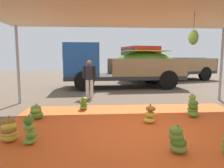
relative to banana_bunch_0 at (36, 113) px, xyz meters
name	(u,v)px	position (x,y,z in m)	size (l,w,h in m)	color
ground_plane	(124,103)	(2.63, 1.81, -0.18)	(40.00, 40.00, 0.00)	brown
tarp_orange	(142,132)	(2.63, -1.19, -0.18)	(6.51, 5.35, 0.01)	#E05B23
tent_canopy	(145,4)	(2.64, -1.27, 2.56)	(8.00, 7.00, 2.83)	#9EA0A5
banana_bunch_0	(36,113)	(0.00, 0.00, 0.00)	(0.46, 0.46, 0.42)	#518428
banana_bunch_1	(192,104)	(4.53, 0.43, 0.07)	(0.32, 0.31, 0.57)	#6B9E38
banana_bunch_3	(30,132)	(0.35, -1.72, 0.07)	(0.34, 0.33, 0.58)	#6B9E38
banana_bunch_6	(150,115)	(2.97, -0.56, 0.03)	(0.40, 0.39, 0.48)	gold
banana_bunch_8	(177,140)	(3.03, -2.26, 0.04)	(0.41, 0.42, 0.50)	#6B9E38
banana_bunch_10	(9,130)	(-0.10, -1.54, 0.05)	(0.46, 0.46, 0.51)	gold
banana_bunch_11	(193,109)	(4.31, -0.15, 0.05)	(0.35, 0.38, 0.51)	#60932D
banana_bunch_12	(84,104)	(1.22, 0.95, 0.02)	(0.35, 0.35, 0.46)	#75A83D
cargo_truck_main	(121,65)	(2.99, 6.04, 1.08)	(6.49, 2.82, 2.40)	#2D2D2D
cargo_truck_far	(165,64)	(6.59, 9.34, 0.99)	(7.15, 4.34, 2.40)	#2D2D2D
worker_0	(89,76)	(1.34, 3.02, 0.72)	(0.57, 0.35, 1.54)	silver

